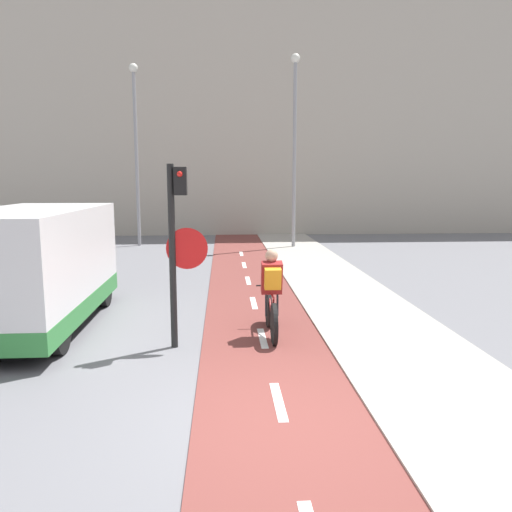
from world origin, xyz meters
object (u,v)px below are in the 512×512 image
(cyclist_near, at_px, (271,296))
(van, at_px, (33,270))
(street_lamp_sidewalk, at_px, (295,133))
(traffic_light_pole, at_px, (177,235))
(street_lamp_far, at_px, (136,137))

(cyclist_near, distance_m, van, 4.44)
(van, bearing_deg, cyclist_near, -10.84)
(street_lamp_sidewalk, xyz_separation_m, cyclist_near, (-2.02, -11.55, -3.83))
(traffic_light_pole, distance_m, street_lamp_sidewalk, 12.83)
(street_lamp_far, relative_size, street_lamp_sidewalk, 0.97)
(traffic_light_pole, distance_m, cyclist_near, 1.99)
(van, bearing_deg, street_lamp_sidewalk, 59.30)
(street_lamp_sidewalk, bearing_deg, traffic_light_pole, -106.61)
(street_lamp_far, distance_m, van, 12.27)
(street_lamp_far, height_order, van, street_lamp_far)
(cyclist_near, relative_size, van, 0.37)
(traffic_light_pole, distance_m, van, 3.16)
(traffic_light_pole, xyz_separation_m, street_lamp_sidewalk, (3.59, 12.02, 2.70))
(traffic_light_pole, relative_size, street_lamp_far, 0.41)
(street_lamp_far, xyz_separation_m, cyclist_near, (4.36, -12.64, -3.72))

